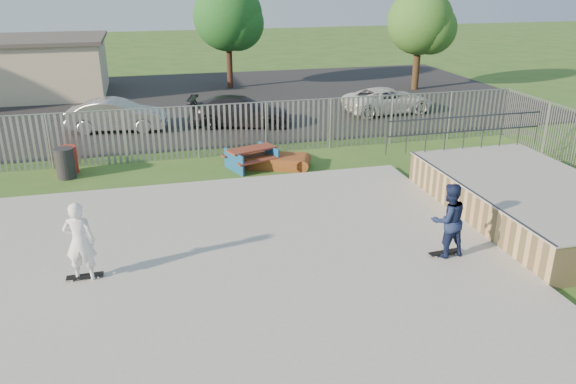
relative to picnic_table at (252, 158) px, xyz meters
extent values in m
plane|color=#326121|center=(-2.72, -7.36, -0.37)|extent=(120.00, 120.00, 0.00)
cube|color=#A2A29D|center=(-2.72, -7.36, -0.30)|extent=(15.00, 12.00, 0.15)
cube|color=tan|center=(6.78, -6.36, 0.15)|extent=(4.00, 7.00, 1.05)
cube|color=#9E9E99|center=(6.78, -6.36, 0.70)|extent=(4.05, 7.05, 0.04)
cylinder|color=#383A3F|center=(4.80, -6.36, 0.71)|extent=(0.06, 7.00, 0.06)
cube|color=maroon|center=(0.00, 0.00, 0.33)|extent=(1.86, 1.22, 0.06)
cube|color=maroon|center=(0.19, -0.54, 0.05)|extent=(1.72, 0.84, 0.05)
cube|color=maroon|center=(-0.19, 0.54, 0.05)|extent=(1.72, 0.84, 0.05)
cube|color=navy|center=(0.00, 0.00, -0.02)|extent=(1.90, 1.79, 0.71)
cube|color=brown|center=(0.81, -0.10, -0.16)|extent=(2.38, 1.79, 0.43)
cylinder|color=maroon|center=(-6.28, 1.03, 0.10)|extent=(0.57, 0.57, 0.95)
cylinder|color=black|center=(-6.33, 0.49, 0.15)|extent=(0.63, 0.63, 1.05)
cube|color=black|center=(-2.72, 11.64, -0.36)|extent=(40.00, 18.00, 0.02)
imported|color=#A3A3A8|center=(-4.80, 6.38, 0.34)|extent=(4.37, 2.06, 1.39)
imported|color=black|center=(0.59, 5.92, 0.32)|extent=(4.94, 2.98, 1.34)
imported|color=silver|center=(8.12, 6.61, 0.27)|extent=(4.64, 2.45, 1.24)
cube|color=beige|center=(-10.72, 15.64, 1.13)|extent=(10.00, 6.00, 3.00)
cube|color=#4C4742|center=(-10.72, 15.64, 2.73)|extent=(10.40, 6.40, 0.20)
cylinder|color=#3F2419|center=(1.51, 14.97, 1.43)|extent=(0.35, 0.35, 3.60)
sphere|color=#1C521D|center=(1.51, 14.97, 3.83)|extent=(4.03, 4.03, 4.03)
cylinder|color=#422F1A|center=(12.15, 11.84, 1.31)|extent=(0.40, 0.40, 3.36)
sphere|color=#336121|center=(12.15, 11.84, 3.55)|extent=(3.76, 3.76, 3.76)
cube|color=black|center=(3.25, -8.00, -0.16)|extent=(0.81, 0.26, 0.02)
cube|color=black|center=(-5.14, -7.06, -0.16)|extent=(0.80, 0.22, 0.02)
imported|color=#162045|center=(3.25, -8.00, 0.70)|extent=(0.95, 0.77, 1.85)
imported|color=white|center=(-5.14, -7.06, 0.70)|extent=(0.73, 0.54, 1.85)
camera|label=1|loc=(-3.41, -18.86, 6.19)|focal=35.00mm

